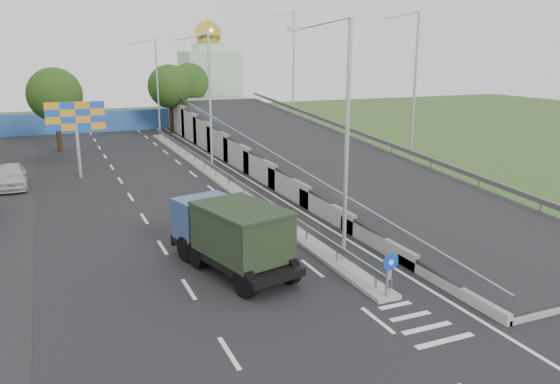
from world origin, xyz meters
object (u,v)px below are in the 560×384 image
lamp_post_near (343,130)px  lamp_post_far (156,82)px  dump_truck (231,233)px  sign_bollard (389,275)px  billboard (76,121)px  lamp_post_mid (207,95)px  parked_car_e (11,176)px  church (209,79)px

lamp_post_near → lamp_post_far: same height
dump_truck → lamp_post_near: bearing=-30.3°
sign_bollard → billboard: bearing=109.2°
lamp_post_near → lamp_post_mid: (0.00, 20.00, 0.00)m
dump_truck → parked_car_e: dump_truck is taller
lamp_post_near → dump_truck: (-4.45, 1.29, -4.19)m
lamp_post_far → parked_car_e: size_ratio=2.07×
lamp_post_near → sign_bollard: bearing=-91.6°
lamp_post_mid → dump_truck: 19.68m
lamp_post_near → dump_truck: lamp_post_near is taller
church → billboard: church is taller
lamp_post_near → dump_truck: bearing=163.8°
lamp_post_far → parked_car_e: bearing=-125.1°
lamp_post_near → parked_car_e: (-13.58, 20.66, -4.98)m
lamp_post_mid → billboard: (-9.11, 2.00, -1.62)m
church → parked_car_e: (-23.47, -33.34, -4.48)m
dump_truck → lamp_post_far: bearing=69.3°
lamp_post_near → church: size_ratio=0.73×
sign_bollard → dump_truck: dump_truck is taller
church → lamp_post_near: bearing=-100.4°
sign_bollard → lamp_post_far: lamp_post_far is taller
dump_truck → billboard: bearing=88.6°
lamp_post_mid → billboard: lamp_post_mid is taller
church → dump_truck: (-14.34, -52.71, -3.69)m
lamp_post_mid → lamp_post_far: (0.00, 20.00, 0.00)m
sign_bollard → lamp_post_far: (0.11, 43.83, 4.77)m
church → sign_bollard: bearing=-99.8°
lamp_post_mid → parked_car_e: (-13.58, 0.66, -4.98)m
lamp_post_mid → lamp_post_far: size_ratio=1.00×
billboard → parked_car_e: (-4.47, -1.34, -3.36)m
billboard → dump_truck: (4.66, -20.71, -2.57)m
church → billboard: 37.23m
lamp_post_near → parked_car_e: bearing=123.3°
lamp_post_far → billboard: bearing=-116.8°
lamp_post_near → church: 54.90m
parked_car_e → lamp_post_far: bearing=53.4°
sign_bollard → lamp_post_mid: size_ratio=0.17×
sign_bollard → dump_truck: size_ratio=0.24×
sign_bollard → lamp_post_near: bearing=88.4°
lamp_post_mid → church: church is taller
dump_truck → lamp_post_mid: bearing=62.5°
lamp_post_mid → parked_car_e: 14.48m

